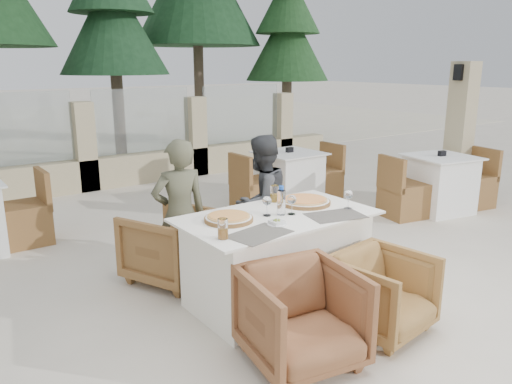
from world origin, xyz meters
TOP-DOWN VIEW (x-y plane):
  - ground at (0.00, 0.00)m, footprint 80.00×80.00m
  - perimeter_wall_far at (0.00, 4.80)m, footprint 10.00×0.34m
  - lantern_pillar at (4.20, 1.00)m, footprint 0.34×0.34m
  - pine_centre at (1.50, 7.20)m, footprint 2.20×2.20m
  - pine_mid_right at (3.80, 7.80)m, footprint 2.99×2.99m
  - pine_far_right at (5.50, 6.50)m, footprint 1.98×1.98m
  - dining_table at (0.04, -0.02)m, footprint 1.60×0.90m
  - placemat_near_left at (-0.36, -0.32)m, footprint 0.50×0.38m
  - placemat_near_right at (0.41, -0.32)m, footprint 0.51×0.40m
  - pizza_left at (-0.37, 0.07)m, footprint 0.47×0.47m
  - pizza_right at (0.45, 0.09)m, footprint 0.45×0.45m
  - water_bottle at (0.07, -0.03)m, footprint 0.08×0.08m
  - wine_glass_centre at (-0.04, 0.01)m, footprint 0.08×0.08m
  - wine_glass_near at (0.15, -0.08)m, footprint 0.09×0.09m
  - wine_glass_corner at (0.64, -0.24)m, footprint 0.09×0.09m
  - beer_glass_left at (-0.62, -0.24)m, footprint 0.09×0.09m
  - beer_glass_right at (0.27, 0.31)m, footprint 0.08×0.08m
  - olive_dish at (-0.12, -0.22)m, footprint 0.12×0.12m
  - armchair_far_left at (-0.47, 0.92)m, footprint 0.95×0.96m
  - armchair_far_right at (0.43, 0.71)m, footprint 0.79×0.80m
  - armchair_near_left at (-0.38, -0.82)m, footprint 0.83×0.84m
  - armchair_near_right at (0.39, -0.85)m, footprint 0.72×0.74m
  - diner_left at (-0.46, 0.72)m, footprint 0.54×0.40m
  - diner_right at (0.41, 0.69)m, footprint 0.73×0.62m
  - bg_table_b at (2.03, 2.21)m, footprint 1.64×0.82m
  - bg_table_c at (3.49, 0.79)m, footprint 1.77×1.13m

SIDE VIEW (x-z plane):
  - ground at x=0.00m, z-range 0.00..0.00m
  - armchair_far_right at x=0.43m, z-range 0.00..0.57m
  - armchair_near_right at x=0.39m, z-range 0.00..0.60m
  - armchair_near_left at x=-0.38m, z-range 0.00..0.66m
  - armchair_far_left at x=-0.47m, z-range 0.00..0.67m
  - dining_table at x=0.04m, z-range 0.00..0.77m
  - bg_table_b at x=2.03m, z-range 0.00..0.77m
  - bg_table_c at x=3.49m, z-range 0.00..0.77m
  - diner_right at x=0.41m, z-range 0.00..1.31m
  - diner_left at x=-0.46m, z-range 0.00..1.35m
  - placemat_near_left at x=-0.36m, z-range 0.77..0.77m
  - placemat_near_right at x=0.41m, z-range 0.77..0.77m
  - olive_dish at x=-0.12m, z-range 0.77..0.81m
  - pizza_left at x=-0.37m, z-range 0.77..0.82m
  - pizza_right at x=0.45m, z-range 0.77..0.83m
  - perimeter_wall_far at x=0.00m, z-range 0.00..1.60m
  - beer_glass_left at x=-0.62m, z-range 0.77..0.92m
  - beer_glass_right at x=0.27m, z-range 0.77..0.92m
  - wine_glass_centre at x=-0.04m, z-range 0.77..0.95m
  - wine_glass_near at x=0.15m, z-range 0.77..0.95m
  - wine_glass_corner at x=0.64m, z-range 0.77..0.95m
  - water_bottle at x=0.07m, z-range 0.77..1.01m
  - lantern_pillar at x=4.20m, z-range 0.00..2.00m
  - pine_far_right at x=5.50m, z-range 0.00..4.50m
  - pine_centre at x=1.50m, z-range 0.00..5.00m
  - pine_mid_right at x=3.80m, z-range 0.00..6.80m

